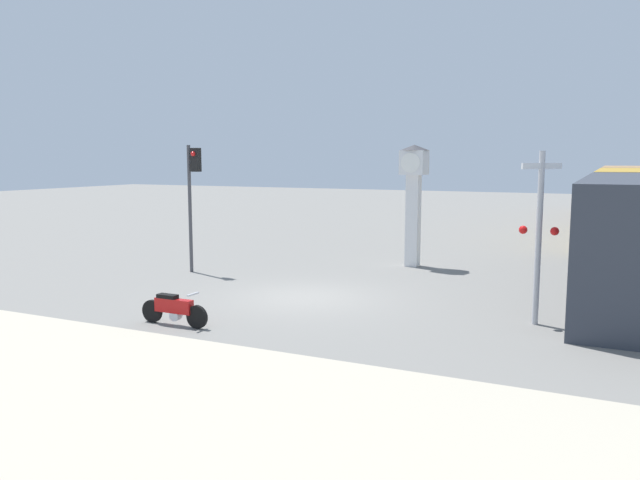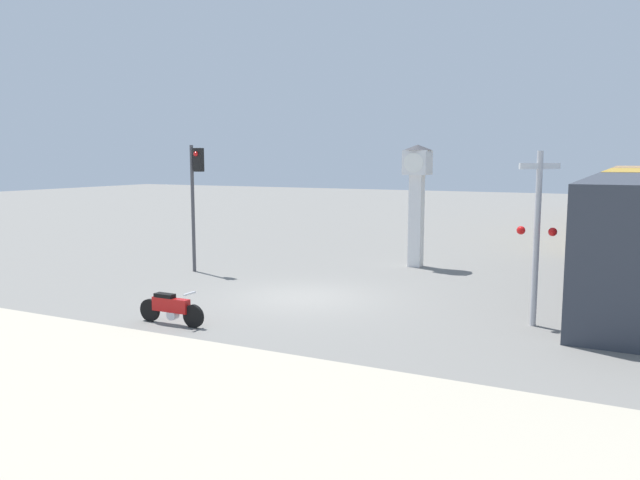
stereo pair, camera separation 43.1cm
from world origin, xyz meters
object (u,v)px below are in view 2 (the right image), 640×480
(clock_tower, at_px, (417,186))
(motorcycle, at_px, (171,308))
(railroad_crossing_signal, at_px, (537,232))
(traffic_light, at_px, (196,185))
(freight_train, at_px, (637,206))

(clock_tower, bearing_deg, motorcycle, -104.44)
(motorcycle, height_order, railroad_crossing_signal, railroad_crossing_signal)
(traffic_light, relative_size, railroad_crossing_signal, 1.07)
(clock_tower, distance_m, freight_train, 13.56)
(traffic_light, xyz_separation_m, railroad_crossing_signal, (11.51, -2.17, -0.78))
(motorcycle, xyz_separation_m, traffic_light, (-3.79, 5.92, 2.61))
(motorcycle, relative_size, freight_train, 0.05)
(clock_tower, bearing_deg, freight_train, 57.81)
(freight_train, bearing_deg, motorcycle, -114.35)
(clock_tower, xyz_separation_m, traffic_light, (-6.47, -4.45, 0.08))
(motorcycle, relative_size, traffic_light, 0.43)
(railroad_crossing_signal, bearing_deg, freight_train, 83.20)
(motorcycle, height_order, traffic_light, traffic_light)
(freight_train, distance_m, railroad_crossing_signal, 18.18)
(motorcycle, distance_m, freight_train, 23.96)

